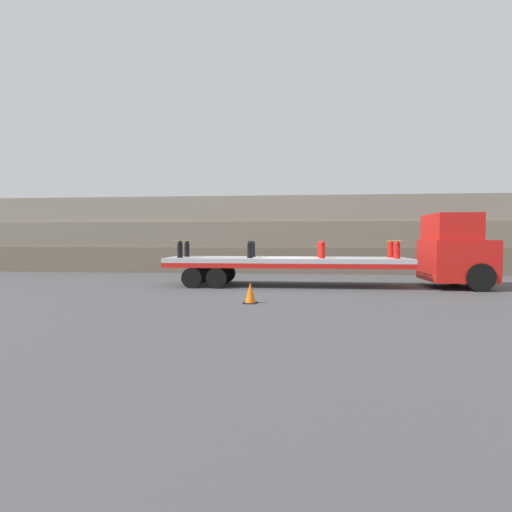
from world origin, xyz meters
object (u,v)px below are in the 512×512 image
fire_hydrant_black_near_0 (180,250)px  fire_hydrant_red_near_3 (397,250)px  fire_hydrant_black_far_1 (253,249)px  fire_hydrant_red_near_2 (322,250)px  truck_cab (457,252)px  flatbed_trailer (275,262)px  traffic_cone (250,293)px  fire_hydrant_black_near_1 (250,250)px  fire_hydrant_black_far_0 (187,249)px  fire_hydrant_red_far_2 (320,249)px  fire_hydrant_red_far_3 (391,249)px

fire_hydrant_black_near_0 → fire_hydrant_red_near_3: bearing=0.0°
fire_hydrant_black_far_1 → fire_hydrant_red_near_3: 6.11m
fire_hydrant_red_near_2 → fire_hydrant_red_near_3: size_ratio=1.00×
truck_cab → flatbed_trailer: truck_cab is taller
fire_hydrant_black_near_0 → fire_hydrant_red_near_2: bearing=0.0°
traffic_cone → truck_cab: bearing=30.8°
truck_cab → flatbed_trailer: size_ratio=0.30×
fire_hydrant_black_near_1 → fire_hydrant_black_far_0: bearing=159.8°
truck_cab → fire_hydrant_black_near_1: bearing=-176.3°
fire_hydrant_red_far_2 → fire_hydrant_red_far_3: 3.00m
fire_hydrant_red_far_2 → fire_hydrant_red_near_2: bearing=-90.0°
fire_hydrant_black_far_0 → fire_hydrant_red_near_2: 6.11m
fire_hydrant_red_near_2 → fire_hydrant_red_far_2: size_ratio=1.00×
fire_hydrant_black_far_0 → fire_hydrant_black_near_1: 3.20m
fire_hydrant_red_far_2 → traffic_cone: (-2.52, -5.36, -1.25)m
flatbed_trailer → fire_hydrant_red_near_2: fire_hydrant_red_near_2 is taller
fire_hydrant_black_near_1 → fire_hydrant_red_near_2: size_ratio=1.00×
flatbed_trailer → fire_hydrant_red_far_2: (1.97, 0.55, 0.55)m
fire_hydrant_black_far_1 → fire_hydrant_red_near_3: same height
fire_hydrant_black_far_1 → fire_hydrant_black_far_0: bearing=180.0°
fire_hydrant_black_far_1 → fire_hydrant_red_near_3: bearing=-10.4°
truck_cab → traffic_cone: truck_cab is taller
fire_hydrant_black_near_0 → traffic_cone: size_ratio=1.10×
fire_hydrant_black_far_0 → fire_hydrant_red_near_2: (6.01, -1.10, 0.00)m
truck_cab → fire_hydrant_red_far_2: 5.57m
fire_hydrant_black_near_0 → fire_hydrant_red_far_3: bearing=7.0°
flatbed_trailer → fire_hydrant_red_near_3: size_ratio=14.16×
flatbed_trailer → fire_hydrant_black_near_1: 1.29m
fire_hydrant_black_far_1 → fire_hydrant_red_near_2: bearing=-20.2°
fire_hydrant_red_near_2 → flatbed_trailer: bearing=164.4°
truck_cab → flatbed_trailer: (-7.52, 0.00, -0.47)m
fire_hydrant_black_near_0 → fire_hydrant_red_far_2: same height
truck_cab → fire_hydrant_black_far_0: 11.57m
fire_hydrant_black_near_0 → fire_hydrant_black_far_0: size_ratio=1.00×
fire_hydrant_red_far_2 → traffic_cone: 6.06m
traffic_cone → fire_hydrant_red_near_3: bearing=37.7°
flatbed_trailer → fire_hydrant_black_far_0: bearing=172.2°
truck_cab → fire_hydrant_black_far_0: bearing=177.3°
traffic_cone → fire_hydrant_black_near_0: bearing=129.3°
fire_hydrant_black_near_1 → fire_hydrant_red_far_3: same height
truck_cab → fire_hydrant_red_far_3: 2.60m
truck_cab → fire_hydrant_black_near_1: 8.57m
fire_hydrant_red_far_2 → traffic_cone: fire_hydrant_red_far_2 is taller
fire_hydrant_red_near_3 → fire_hydrant_black_near_1: bearing=180.0°
truck_cab → fire_hydrant_red_near_3: 2.60m
fire_hydrant_red_near_3 → fire_hydrant_red_far_2: bearing=159.8°
fire_hydrant_black_far_0 → fire_hydrant_red_far_3: same height
fire_hydrant_black_near_0 → fire_hydrant_red_near_2: 6.01m
truck_cab → fire_hydrant_red_far_2: bearing=174.3°
flatbed_trailer → fire_hydrant_black_far_0: 4.11m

